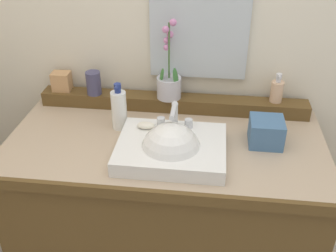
# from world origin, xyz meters

# --- Properties ---
(wall_back) EXTENTS (2.81, 0.20, 2.45)m
(wall_back) POSITION_xyz_m (0.00, 0.43, 1.22)
(wall_back) COLOR beige
(wall_back) RESTS_ON ground
(vanity_cabinet) EXTENTS (1.28, 0.65, 0.84)m
(vanity_cabinet) POSITION_xyz_m (0.00, -0.00, 0.42)
(vanity_cabinet) COLOR brown
(vanity_cabinet) RESTS_ON ground
(back_ledge) EXTENTS (1.20, 0.09, 0.06)m
(back_ledge) POSITION_xyz_m (0.00, 0.26, 0.87)
(back_ledge) COLOR brown
(back_ledge) RESTS_ON vanity_cabinet
(sink_basin) EXTENTS (0.41, 0.33, 0.26)m
(sink_basin) POSITION_xyz_m (0.04, -0.11, 0.86)
(sink_basin) COLOR white
(sink_basin) RESTS_ON vanity_cabinet
(soap_bar) EXTENTS (0.07, 0.04, 0.02)m
(soap_bar) POSITION_xyz_m (-0.08, -0.01, 0.91)
(soap_bar) COLOR silver
(soap_bar) RESTS_ON sink_basin
(potted_plant) EXTENTS (0.11, 0.11, 0.35)m
(potted_plant) POSITION_xyz_m (-0.02, 0.25, 0.98)
(potted_plant) COLOR silver
(potted_plant) RESTS_ON back_ledge
(soap_dispenser) EXTENTS (0.05, 0.06, 0.13)m
(soap_dispenser) POSITION_xyz_m (0.45, 0.27, 0.95)
(soap_dispenser) COLOR #DEB38E
(soap_dispenser) RESTS_ON back_ledge
(tumbler_cup) EXTENTS (0.07, 0.07, 0.11)m
(tumbler_cup) POSITION_xyz_m (-0.36, 0.25, 0.96)
(tumbler_cup) COLOR #444263
(tumbler_cup) RESTS_ON back_ledge
(trinket_box) EXTENTS (0.08, 0.07, 0.09)m
(trinket_box) POSITION_xyz_m (-0.52, 0.27, 0.95)
(trinket_box) COLOR tan
(trinket_box) RESTS_ON back_ledge
(lotion_bottle) EXTENTS (0.06, 0.07, 0.20)m
(lotion_bottle) POSITION_xyz_m (-0.20, 0.07, 0.93)
(lotion_bottle) COLOR white
(lotion_bottle) RESTS_ON vanity_cabinet
(tissue_box) EXTENTS (0.13, 0.13, 0.10)m
(tissue_box) POSITION_xyz_m (0.39, 0.03, 0.89)
(tissue_box) COLOR #426A94
(tissue_box) RESTS_ON vanity_cabinet
(mirror) EXTENTS (0.42, 0.02, 0.47)m
(mirror) POSITION_xyz_m (0.10, 0.32, 1.21)
(mirror) COLOR silver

